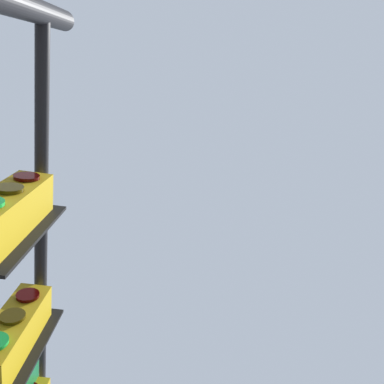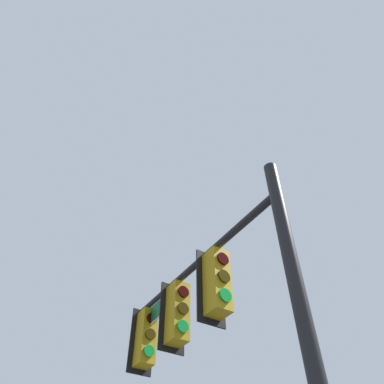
% 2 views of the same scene
% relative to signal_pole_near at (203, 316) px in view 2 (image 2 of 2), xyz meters
% --- Properties ---
extents(signal_pole_near, '(4.60, 0.53, 5.95)m').
position_rel_signal_pole_near_xyz_m(signal_pole_near, '(0.00, 0.00, 0.00)').
color(signal_pole_near, black).
rests_on(signal_pole_near, ground_plane).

